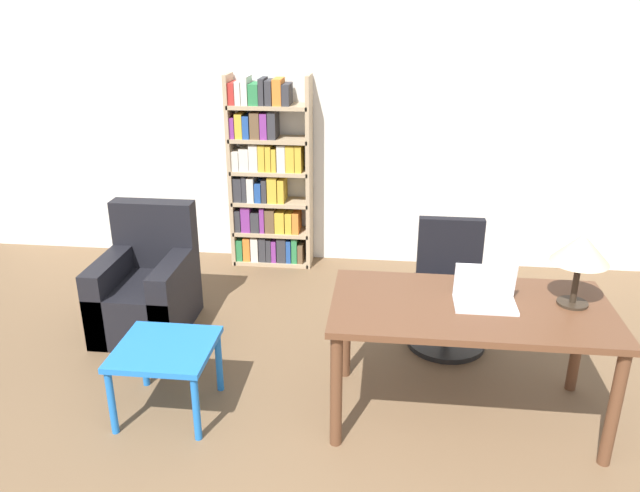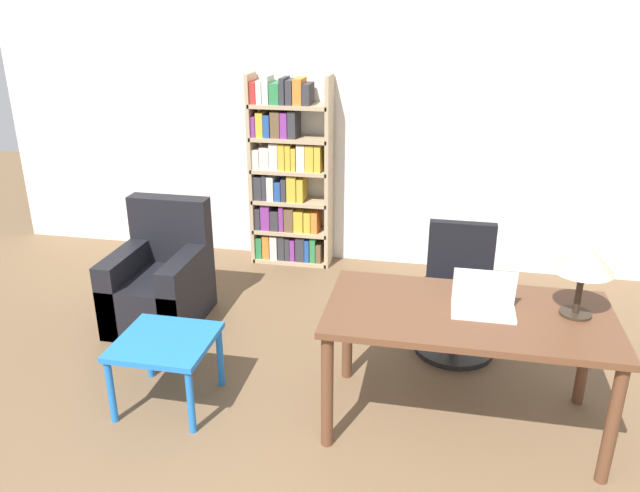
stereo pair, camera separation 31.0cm
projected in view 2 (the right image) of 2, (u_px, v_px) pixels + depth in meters
wall_back at (403, 125)px, 5.69m from camera, size 8.00×0.06×2.70m
desk at (468, 326)px, 3.59m from camera, size 1.63×0.84×0.77m
laptop at (483, 302)px, 3.55m from camera, size 0.35×0.22×0.23m
table_lamp at (585, 259)px, 3.39m from camera, size 0.32×0.32×0.44m
office_chair at (458, 297)px, 4.53m from camera, size 0.58×0.58×0.93m
side_table_blue at (166, 349)px, 3.88m from camera, size 0.58×0.57×0.46m
armchair at (161, 285)px, 4.97m from camera, size 0.66×0.78×0.95m
bookshelf at (287, 178)px, 5.90m from camera, size 0.77×0.28×1.81m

